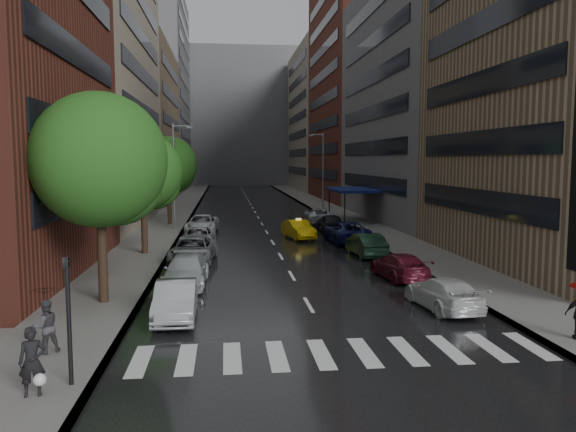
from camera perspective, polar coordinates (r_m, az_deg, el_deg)
The scene contains 20 objects.
ground at distance 20.23m, azimuth 3.82°, elevation -11.89°, with size 220.00×220.00×0.00m, color gray.
road at distance 69.32m, azimuth -3.53°, elevation 0.70°, with size 14.00×140.00×0.01m, color black.
sidewalk_left at distance 69.45m, azimuth -10.97°, elevation 0.67°, with size 4.00×140.00×0.15m, color gray.
sidewalk_right at distance 70.34m, azimuth 3.81°, elevation 0.83°, with size 4.00×140.00×0.15m, color gray.
crosswalk at distance 18.41m, azimuth 5.59°, elevation -13.68°, with size 13.15×2.80×0.01m.
buildings_left at distance 79.22m, azimuth -15.12°, elevation 12.73°, with size 8.00×108.00×38.00m.
buildings_right at distance 78.39m, azimuth 7.41°, elevation 12.26°, with size 8.05×109.10×36.00m.
building_far at distance 137.36m, azimuth -5.03°, elevation 9.88°, with size 40.00×14.00×32.00m, color slate.
tree_near at distance 24.46m, azimuth -18.63°, elevation 5.38°, with size 5.59×5.59×8.91m.
tree_mid at distance 36.62m, azimuth -14.53°, elevation 4.37°, with size 4.91×4.91×7.82m.
tree_far at distance 52.96m, azimuth -12.04°, elevation 5.13°, with size 5.18×5.18×8.25m.
taxi at distance 43.47m, azimuth 1.08°, elevation -1.37°, with size 1.52×4.37×1.44m, color #E0B90B.
parked_cars_left at distance 35.99m, azimuth -9.44°, elevation -2.94°, with size 2.96×30.62×1.50m.
parked_cars_right at distance 40.84m, azimuth 6.17°, elevation -1.83°, with size 2.95×35.87×1.58m.
ped_bag_walker at distance 16.02m, azimuth -24.52°, elevation -13.42°, with size 0.73×0.56×1.78m.
ped_black_umbrella at distance 19.08m, azimuth -23.44°, elevation -9.13°, with size 1.03×0.98×2.09m.
traffic_light at distance 16.05m, azimuth -21.41°, elevation -8.73°, with size 0.18×0.15×3.45m.
street_lamp_left at distance 49.17m, azimuth -11.42°, elevation 4.22°, with size 1.74×0.22×9.00m.
street_lamp_right at distance 64.95m, azimuth 3.51°, elevation 4.68°, with size 1.74×0.22×9.00m.
awning at distance 55.46m, azimuth 6.56°, elevation 2.65°, with size 4.00×8.00×3.12m.
Camera 1 is at (-3.46, -18.96, 6.14)m, focal length 35.00 mm.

